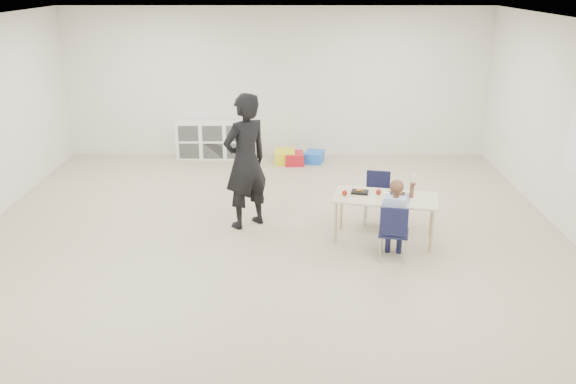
{
  "coord_description": "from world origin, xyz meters",
  "views": [
    {
      "loc": [
        0.29,
        -7.0,
        3.34
      ],
      "look_at": [
        0.25,
        -0.07,
        0.85
      ],
      "focal_mm": 38.0,
      "sensor_mm": 36.0,
      "label": 1
    }
  ],
  "objects_px": {
    "child": "(395,216)",
    "cubby_shelf": "(214,140)",
    "adult": "(246,161)",
    "table": "(384,218)",
    "chair_near": "(394,232)"
  },
  "relations": [
    {
      "from": "chair_near",
      "to": "cubby_shelf",
      "type": "xyz_separation_m",
      "value": [
        -2.74,
        4.43,
        -0.02
      ]
    },
    {
      "from": "child",
      "to": "chair_near",
      "type": "bearing_deg",
      "value": 0.0
    },
    {
      "from": "cubby_shelf",
      "to": "adult",
      "type": "relative_size",
      "value": 0.75
    },
    {
      "from": "child",
      "to": "adult",
      "type": "relative_size",
      "value": 0.62
    },
    {
      "from": "child",
      "to": "cubby_shelf",
      "type": "height_order",
      "value": "child"
    },
    {
      "from": "child",
      "to": "cubby_shelf",
      "type": "relative_size",
      "value": 0.82
    },
    {
      "from": "adult",
      "to": "chair_near",
      "type": "bearing_deg",
      "value": 111.09
    },
    {
      "from": "table",
      "to": "adult",
      "type": "height_order",
      "value": "adult"
    },
    {
      "from": "child",
      "to": "cubby_shelf",
      "type": "xyz_separation_m",
      "value": [
        -2.74,
        4.43,
        -0.23
      ]
    },
    {
      "from": "table",
      "to": "chair_near",
      "type": "height_order",
      "value": "chair_near"
    },
    {
      "from": "table",
      "to": "chair_near",
      "type": "distance_m",
      "value": 0.58
    },
    {
      "from": "cubby_shelf",
      "to": "adult",
      "type": "distance_m",
      "value": 3.52
    },
    {
      "from": "chair_near",
      "to": "adult",
      "type": "xyz_separation_m",
      "value": [
        -1.88,
        1.06,
        0.57
      ]
    },
    {
      "from": "chair_near",
      "to": "adult",
      "type": "relative_size",
      "value": 0.39
    },
    {
      "from": "table",
      "to": "child",
      "type": "height_order",
      "value": "child"
    }
  ]
}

